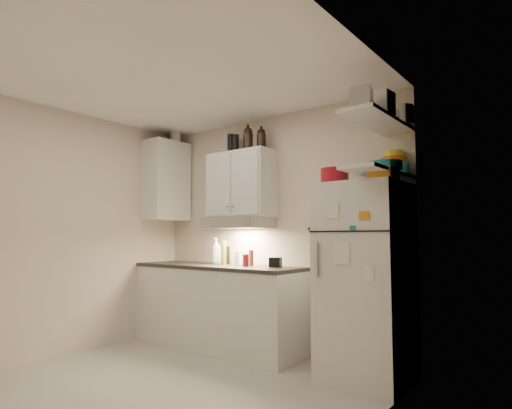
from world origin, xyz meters
The scene contains 36 objects.
floor centered at (0.00, 0.00, -0.01)m, with size 3.20×3.00×0.02m, color #B3B0A5.
ceiling centered at (0.00, 0.00, 2.61)m, with size 3.20×3.00×0.02m, color white.
back_wall centered at (0.00, 1.51, 1.30)m, with size 3.20×0.02×2.60m, color beige.
left_wall centered at (-1.61, 0.00, 1.30)m, with size 0.02×3.00×2.60m, color beige.
right_wall centered at (1.61, 0.00, 1.30)m, with size 0.02×3.00×2.60m, color beige.
base_cabinet centered at (-0.55, 1.20, 0.44)m, with size 2.10×0.60×0.88m, color white.
countertop centered at (-0.55, 1.20, 0.90)m, with size 2.10×0.62×0.04m, color #2C2926.
upper_cabinet centered at (-0.30, 1.33, 1.83)m, with size 0.80×0.33×0.75m, color white.
side_cabinet centered at (-1.44, 1.20, 1.95)m, with size 0.33×0.55×1.00m, color white.
range_hood centered at (-0.30, 1.27, 1.39)m, with size 0.76×0.46×0.12m, color silver.
fridge centered at (1.25, 1.16, 0.85)m, with size 0.70×0.68×1.70m, color silver.
shelf_hi centered at (1.45, 1.02, 2.20)m, with size 0.30×0.95×0.03m, color white.
shelf_lo centered at (1.45, 1.02, 1.76)m, with size 0.30×0.95×0.03m, color white.
knife_strip centered at (0.70, 1.49, 1.32)m, with size 0.42×0.02×0.03m, color black.
dutch_oven centered at (1.03, 1.05, 1.77)m, with size 0.25×0.25×0.14m, color maroon.
book_stack centered at (1.52, 0.94, 1.74)m, with size 0.19×0.24×0.08m, color orange.
spice_jar centered at (1.29, 1.17, 1.75)m, with size 0.05×0.05×0.09m, color silver.
stock_pot centered at (1.52, 1.35, 2.30)m, with size 0.24×0.24×0.17m, color silver.
tin_a centered at (1.51, 0.93, 2.31)m, with size 0.19×0.17×0.19m, color #AAAAAD.
tin_b centered at (1.47, 0.65, 2.29)m, with size 0.16×0.16×0.16m, color #AAAAAD.
bowl_teal centered at (1.44, 1.37, 1.83)m, with size 0.28×0.28×0.11m, color #16697B.
bowl_orange centered at (1.42, 1.43, 1.92)m, with size 0.23×0.23×0.07m, color #CC5B13.
bowl_yellow centered at (1.42, 1.43, 1.99)m, with size 0.18×0.18×0.06m, color gold.
plates centered at (1.52, 0.97, 1.81)m, with size 0.27×0.27×0.07m, color #16697B.
growler_a centered at (-0.15, 1.26, 2.33)m, with size 0.11×0.11×0.26m, color black, non-canonical shape.
growler_b centered at (-0.03, 1.35, 2.32)m, with size 0.10×0.10×0.24m, color black, non-canonical shape.
thermos_a centered at (-0.40, 1.35, 2.31)m, with size 0.08×0.08×0.22m, color black.
thermos_b centered at (-0.49, 1.37, 2.32)m, with size 0.08×0.08×0.25m, color black.
side_jar centered at (-1.40, 1.31, 2.54)m, with size 0.13×0.13×0.18m, color silver.
soap_bottle centered at (-0.65, 1.30, 1.09)m, with size 0.13×0.13×0.34m, color white.
pepper_mill centered at (-0.16, 1.33, 1.01)m, with size 0.05×0.05×0.17m, color brown.
oil_bottle centered at (-0.49, 1.26, 1.06)m, with size 0.05×0.05×0.28m, color #5E741D.
vinegar_bottle centered at (-0.47, 1.31, 1.02)m, with size 0.04×0.04×0.21m, color black.
clear_bottle centered at (-0.30, 1.25, 1.00)m, with size 0.05×0.05×0.16m, color silver.
red_jar centered at (-0.13, 1.21, 0.99)m, with size 0.07×0.07×0.13m, color maroon.
caddy centered at (0.20, 1.29, 0.97)m, with size 0.12×0.09×0.10m, color black.
Camera 1 is at (2.79, -2.37, 1.23)m, focal length 30.00 mm.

